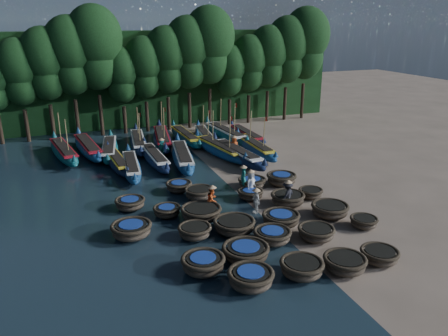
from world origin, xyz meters
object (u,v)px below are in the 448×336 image
object	(u,v)px
coracle_4	(379,255)
coracle_6	(246,252)
coracle_14	(330,210)
fisherman_0	(251,183)
coracle_17	(250,194)
coracle_19	(311,193)
coracle_18	(288,199)
coracle_13	(281,218)
coracle_5	(203,263)
coracle_12	(234,225)
fisherman_1	(243,177)
long_boat_9	(64,152)
coracle_20	(130,203)
fisherman_6	(234,145)
fisherman_3	(287,194)
fisherman_4	(256,200)
coracle_11	(195,231)
coracle_10	(131,230)
long_boat_4	(155,158)
coracle_21	(179,186)
long_boat_8	(255,147)
coracle_24	(281,179)
long_boat_6	(219,149)
long_boat_17	(246,135)
coracle_22	(199,193)
long_boat_12	(138,142)
coracle_15	(167,211)
long_boat_16	(226,134)
long_boat_7	(237,154)
long_boat_10	(88,147)
long_boat_15	(205,136)
coracle_1	(251,278)
coracle_8	(316,232)
coracle_7	(272,235)
fisherman_5	(162,149)
coracle_16	(201,213)
long_boat_5	(183,157)
long_boat_13	(162,139)
coracle_2	(302,268)
coracle_3	(345,263)
long_boat_2	(117,162)
long_boat_11	(110,149)
coracle_9	(364,222)
long_boat_14	(185,137)

from	to	relation	value
coracle_4	coracle_6	distance (m)	6.45
coracle_14	fisherman_0	distance (m)	5.55
coracle_17	coracle_19	size ratio (longest dim) A/B	1.05
coracle_18	coracle_19	xyz separation A→B (m)	(1.97, 0.50, -0.09)
coracle_13	coracle_5	bearing A→B (deg)	-151.43
coracle_12	fisherman_1	bearing A→B (deg)	62.40
coracle_14	long_boat_9	size ratio (longest dim) A/B	0.29
coracle_20	fisherman_6	world-z (taller)	fisherman_6
fisherman_3	fisherman_4	size ratio (longest dim) A/B	1.16
coracle_11	coracle_17	xyz separation A→B (m)	(4.99, 3.88, -0.05)
fisherman_3	fisherman_0	bearing A→B (deg)	-93.81
coracle_10	long_boat_4	xyz separation A→B (m)	(3.88, 12.04, 0.07)
coracle_21	long_boat_8	world-z (taller)	long_boat_8
coracle_4	coracle_24	bearing A→B (deg)	87.54
coracle_17	fisherman_4	distance (m)	2.21
coracle_5	coracle_11	world-z (taller)	coracle_5
coracle_18	long_boat_6	bearing A→B (deg)	92.02
coracle_18	long_boat_17	size ratio (longest dim) A/B	0.28
coracle_14	fisherman_3	world-z (taller)	fisherman_3
coracle_22	long_boat_12	distance (m)	13.41
coracle_15	long_boat_16	size ratio (longest dim) A/B	0.19
coracle_4	long_boat_7	world-z (taller)	long_boat_7
long_boat_10	long_boat_15	world-z (taller)	long_boat_15
coracle_1	coracle_22	bearing A→B (deg)	84.82
coracle_18	coracle_19	world-z (taller)	coracle_18
coracle_8	coracle_10	bearing A→B (deg)	158.05
coracle_1	coracle_12	distance (m)	5.21
fisherman_1	coracle_7	bearing A→B (deg)	-4.63
fisherman_0	fisherman_5	size ratio (longest dim) A/B	1.03
coracle_17	long_boat_4	size ratio (longest dim) A/B	0.21
coracle_10	coracle_16	distance (m)	4.23
coracle_21	coracle_22	xyz separation A→B (m)	(0.90, -1.72, 0.03)
long_boat_5	long_boat_15	world-z (taller)	long_boat_15
coracle_1	long_boat_13	xyz separation A→B (m)	(1.61, 23.67, 0.14)
coracle_10	coracle_11	size ratio (longest dim) A/B	1.18
long_boat_5	long_boat_10	world-z (taller)	long_boat_5
coracle_2	coracle_21	size ratio (longest dim) A/B	1.12
coracle_3	long_boat_4	world-z (taller)	long_boat_4
long_boat_17	coracle_8	bearing A→B (deg)	-103.14
coracle_5	long_boat_2	xyz separation A→B (m)	(-1.63, 16.68, 0.04)
coracle_6	long_boat_15	distance (m)	22.16
coracle_14	long_boat_11	world-z (taller)	long_boat_11
coracle_6	coracle_24	size ratio (longest dim) A/B	1.02
coracle_21	fisherman_4	size ratio (longest dim) A/B	1.12
coracle_11	long_boat_2	size ratio (longest dim) A/B	0.27
long_boat_6	long_boat_4	bearing A→B (deg)	172.73
coracle_9	fisherman_1	xyz separation A→B (m)	(-4.10, 7.66, 0.59)
coracle_3	long_boat_6	world-z (taller)	long_boat_6
coracle_18	long_boat_2	bearing A→B (deg)	128.69
long_boat_14	long_boat_15	world-z (taller)	long_boat_15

